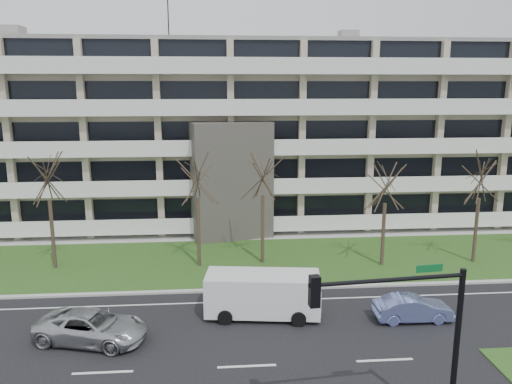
{
  "coord_description": "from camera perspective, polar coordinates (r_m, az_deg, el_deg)",
  "views": [
    {
      "loc": [
        -1.13,
        -19.11,
        11.66
      ],
      "look_at": [
        1.19,
        10.0,
        5.42
      ],
      "focal_mm": 35.0,
      "sensor_mm": 36.0,
      "label": 1
    }
  ],
  "objects": [
    {
      "name": "ground",
      "position": [
        22.41,
        -1.07,
        -19.29
      ],
      "size": [
        160.0,
        160.0,
        0.0
      ],
      "primitive_type": "plane",
      "color": "black",
      "rests_on": "ground"
    },
    {
      "name": "grass_verge",
      "position": [
        34.17,
        -2.42,
        -7.85
      ],
      "size": [
        90.0,
        10.0,
        0.06
      ],
      "primitive_type": "cube",
      "color": "#224C19",
      "rests_on": "ground"
    },
    {
      "name": "curb",
      "position": [
        29.51,
        -2.04,
        -11.1
      ],
      "size": [
        90.0,
        0.35,
        0.12
      ],
      "primitive_type": "cube",
      "color": "#B2B2AD",
      "rests_on": "ground"
    },
    {
      "name": "sidewalk",
      "position": [
        39.38,
        -2.73,
        -5.12
      ],
      "size": [
        90.0,
        2.0,
        0.08
      ],
      "primitive_type": "cube",
      "color": "#B2B2AD",
      "rests_on": "ground"
    },
    {
      "name": "lane_edge_line",
      "position": [
        28.16,
        -1.9,
        -12.4
      ],
      "size": [
        90.0,
        0.12,
        0.01
      ],
      "primitive_type": "cube",
      "color": "white",
      "rests_on": "ground"
    },
    {
      "name": "apartment_building",
      "position": [
        44.63,
        -3.13,
        6.84
      ],
      "size": [
        60.5,
        15.1,
        18.75
      ],
      "color": "#C2B696",
      "rests_on": "ground"
    },
    {
      "name": "silver_pickup",
      "position": [
        25.12,
        -18.28,
        -14.42
      ],
      "size": [
        5.6,
        3.63,
        1.43
      ],
      "primitive_type": "imported",
      "rotation": [
        0.0,
        0.0,
        1.31
      ],
      "color": "#B8BAC0",
      "rests_on": "ground"
    },
    {
      "name": "blue_sedan",
      "position": [
        27.06,
        17.47,
        -12.56
      ],
      "size": [
        3.92,
        1.4,
        1.29
      ],
      "primitive_type": "imported",
      "rotation": [
        0.0,
        0.0,
        1.56
      ],
      "color": "#7988D1",
      "rests_on": "ground"
    },
    {
      "name": "white_van",
      "position": [
        26.06,
        0.93,
        -11.25
      ],
      "size": [
        6.05,
        2.96,
        2.25
      ],
      "rotation": [
        0.0,
        0.0,
        -0.13
      ],
      "color": "white",
      "rests_on": "ground"
    },
    {
      "name": "traffic_signal",
      "position": [
        17.36,
        17.09,
        -14.78
      ],
      "size": [
        5.29,
        0.82,
        6.14
      ],
      "rotation": [
        0.0,
        0.0,
        0.09
      ],
      "color": "black",
      "rests_on": "ground"
    },
    {
      "name": "tree_2",
      "position": [
        33.78,
        -22.78,
        2.2
      ],
      "size": [
        4.13,
        4.13,
        8.26
      ],
      "color": "#382B21",
      "rests_on": "ground"
    },
    {
      "name": "tree_3",
      "position": [
        31.83,
        -6.75,
        2.53
      ],
      "size": [
        4.14,
        4.14,
        8.28
      ],
      "color": "#382B21",
      "rests_on": "ground"
    },
    {
      "name": "tree_4",
      "position": [
        32.22,
        0.77,
        2.72
      ],
      "size": [
        4.13,
        4.13,
        8.27
      ],
      "color": "#382B21",
      "rests_on": "ground"
    },
    {
      "name": "tree_5",
      "position": [
        32.88,
        14.66,
        1.49
      ],
      "size": [
        3.77,
        3.77,
        7.53
      ],
      "color": "#382B21",
      "rests_on": "ground"
    },
    {
      "name": "tree_6",
      "position": [
        35.57,
        24.35,
        2.04
      ],
      "size": [
        3.95,
        3.95,
        7.89
      ],
      "color": "#382B21",
      "rests_on": "ground"
    }
  ]
}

